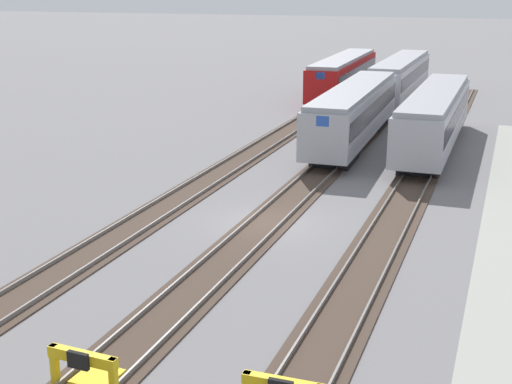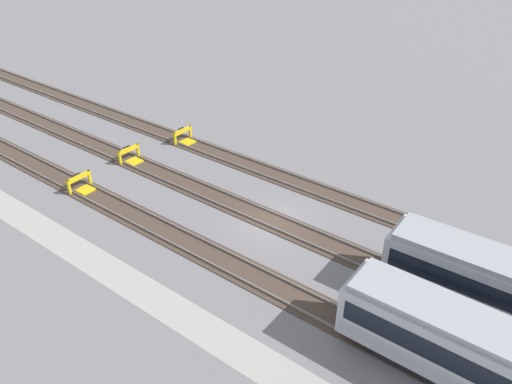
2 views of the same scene
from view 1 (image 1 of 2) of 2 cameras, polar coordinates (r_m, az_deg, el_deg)
name	(u,v)px [view 1 (image 1 of 2)]	position (r m, az deg, el deg)	size (l,w,h in m)	color
ground_plane	(267,223)	(31.07, 0.85, -2.53)	(400.00, 400.00, 0.00)	slate
service_walkway	(503,251)	(29.55, 19.14, -4.48)	(54.00, 2.00, 0.01)	#9E9E93
rail_track_nearest	(385,236)	(29.87, 10.25, -3.50)	(90.00, 2.24, 0.21)	#47382D
rail_track_near_inner	(267,222)	(31.06, 0.85, -2.45)	(90.00, 2.24, 0.21)	#47382D
rail_track_middle	(161,210)	(33.02, -7.63, -1.44)	(90.00, 2.24, 0.21)	#47382D
subway_car_front_row_leftmost	(354,112)	(46.82, 7.88, 6.35)	(18.07, 3.28, 3.70)	#ADAFB7
subway_car_front_row_left_inner	(435,117)	(46.05, 14.11, 5.84)	(18.00, 2.87, 3.70)	#ADAFB7
subway_car_front_row_centre	(343,75)	(65.98, 7.00, 9.26)	(18.06, 3.27, 3.70)	#B71414
subway_car_front_row_right_inner	(400,77)	(65.38, 11.47, 9.00)	(18.00, 2.85, 3.70)	#ADAFB7
bumper_stop_near_inner_track	(89,370)	(19.35, -13.18, -13.68)	(1.38, 2.01, 1.22)	gold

